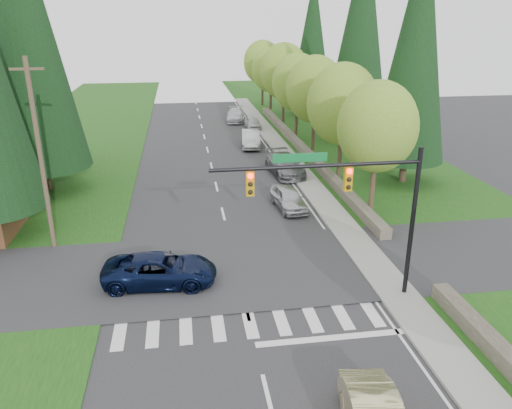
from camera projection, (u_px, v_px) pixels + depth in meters
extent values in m
plane|color=#28282B|center=(263.00, 377.00, 17.33)|extent=(120.00, 120.00, 0.00)
cube|color=#144612|center=(389.00, 182.00, 37.66)|extent=(14.00, 110.00, 0.06)
cube|color=#144612|center=(27.00, 200.00, 33.99)|extent=(14.00, 110.00, 0.06)
cube|color=#28282B|center=(237.00, 269.00, 24.73)|extent=(120.00, 8.00, 0.10)
cube|color=gray|center=(304.00, 177.00, 38.63)|extent=(1.80, 80.00, 0.13)
cube|color=gray|center=(294.00, 178.00, 38.51)|extent=(0.20, 80.00, 0.13)
cube|color=#4C4438|center=(302.00, 148.00, 46.17)|extent=(0.70, 40.00, 0.70)
cylinder|color=black|center=(412.00, 225.00, 21.31)|extent=(0.20, 0.20, 6.80)
cylinder|color=black|center=(317.00, 166.00, 19.72)|extent=(8.60, 0.16, 0.16)
cube|color=#0C662D|center=(300.00, 158.00, 19.54)|extent=(2.20, 0.04, 0.35)
cube|color=#BF8C0C|center=(348.00, 179.00, 20.11)|extent=(0.32, 0.24, 1.00)
sphere|color=#FF0C05|center=(350.00, 172.00, 19.86)|extent=(0.22, 0.22, 0.22)
cube|color=#BF8C0C|center=(250.00, 184.00, 19.55)|extent=(0.32, 0.24, 1.00)
sphere|color=#FF0C05|center=(250.00, 176.00, 19.30)|extent=(0.22, 0.22, 0.22)
cylinder|color=#473828|center=(41.00, 158.00, 25.33)|extent=(0.24, 0.24, 10.00)
cube|color=#473828|center=(27.00, 69.00, 23.78)|extent=(1.60, 0.10, 0.12)
cylinder|color=#38281C|center=(373.00, 179.00, 30.74)|extent=(0.32, 0.32, 4.76)
ellipsoid|color=olive|center=(378.00, 127.00, 29.60)|extent=(4.80, 4.80, 5.52)
cylinder|color=#38281C|center=(340.00, 149.00, 37.20)|extent=(0.32, 0.32, 4.93)
ellipsoid|color=olive|center=(343.00, 104.00, 36.02)|extent=(5.20, 5.20, 5.98)
cylinder|color=#38281C|center=(313.00, 129.00, 43.63)|extent=(0.32, 0.32, 5.04)
ellipsoid|color=olive|center=(315.00, 89.00, 42.42)|extent=(5.00, 5.00, 5.75)
cylinder|color=#38281C|center=(296.00, 116.00, 50.16)|extent=(0.32, 0.32, 4.82)
ellipsoid|color=olive|center=(297.00, 83.00, 49.00)|extent=(5.00, 5.00, 5.75)
cylinder|color=#38281C|center=(283.00, 103.00, 56.59)|extent=(0.32, 0.32, 5.15)
ellipsoid|color=olive|center=(284.00, 71.00, 55.35)|extent=(5.40, 5.40, 6.21)
cylinder|color=#38281C|center=(271.00, 96.00, 63.11)|extent=(0.32, 0.32, 4.70)
ellipsoid|color=olive|center=(271.00, 70.00, 61.99)|extent=(4.80, 4.80, 5.52)
cylinder|color=#38281C|center=(262.00, 87.00, 69.55)|extent=(0.32, 0.32, 4.98)
ellipsoid|color=olive|center=(263.00, 62.00, 68.36)|extent=(5.20, 5.20, 5.98)
cylinder|color=#38281C|center=(47.00, 177.00, 35.64)|extent=(0.50, 0.50, 2.00)
cone|color=black|center=(24.00, 24.00, 32.01)|extent=(6.46, 6.46, 19.00)
cylinder|color=#38281C|center=(39.00, 156.00, 40.91)|extent=(0.50, 0.50, 2.00)
cone|color=black|center=(20.00, 37.00, 37.63)|extent=(5.78, 5.78, 17.00)
cylinder|color=#38281C|center=(403.00, 169.00, 37.45)|extent=(0.50, 0.50, 2.00)
cone|color=black|center=(416.00, 47.00, 34.35)|extent=(5.44, 5.44, 16.00)
cylinder|color=#38281C|center=(354.00, 130.00, 50.55)|extent=(0.50, 0.50, 2.00)
cone|color=black|center=(361.00, 27.00, 47.09)|extent=(6.12, 6.12, 18.00)
cylinder|color=#38281C|center=(310.00, 107.00, 63.36)|extent=(0.50, 0.50, 2.00)
cone|color=black|center=(312.00, 38.00, 60.43)|extent=(5.10, 5.10, 15.00)
imported|color=black|center=(160.00, 270.00, 23.13)|extent=(5.41, 2.84, 1.45)
imported|color=#B4B5BA|center=(289.00, 198.00, 32.36)|extent=(2.05, 4.26, 1.40)
imported|color=slate|center=(285.00, 165.00, 39.33)|extent=(2.67, 5.60, 1.57)
imported|color=#B2B2B7|center=(251.00, 139.00, 47.71)|extent=(2.20, 4.93, 1.57)
imported|color=silver|center=(253.00, 123.00, 55.48)|extent=(1.62, 3.87, 1.31)
imported|color=silver|center=(236.00, 115.00, 59.46)|extent=(2.67, 5.30, 1.47)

